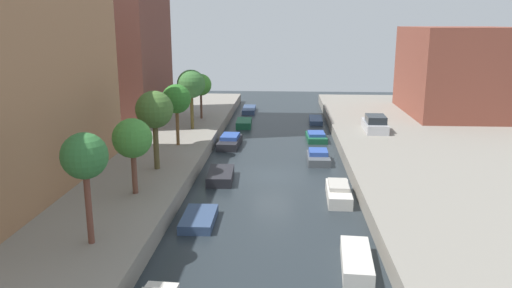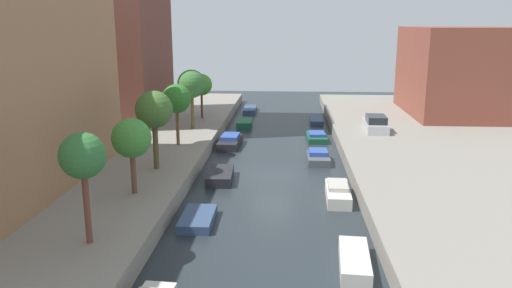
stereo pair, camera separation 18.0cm
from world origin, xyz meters
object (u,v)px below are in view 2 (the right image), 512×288
moored_boat_left_1 (198,219)px  moored_boat_right_5 (316,120)px  moored_boat_left_4 (245,123)px  moored_boat_left_5 (250,110)px  moored_boat_right_1 (354,261)px  moored_boat_left_3 (230,141)px  moored_boat_right_2 (338,193)px  low_block_right (461,71)px  moored_boat_left_2 (220,176)px  street_tree_3 (177,99)px  street_tree_2 (154,110)px  street_tree_1 (131,139)px  street_tree_4 (192,84)px  street_tree_5 (201,85)px  moored_boat_right_3 (318,157)px  parked_car (375,124)px  street_tree_0 (83,157)px  moored_boat_right_4 (317,137)px

moored_boat_left_1 → moored_boat_right_5: 27.94m
moored_boat_left_1 → moored_boat_left_4: bearing=89.3°
moored_boat_left_5 → moored_boat_right_1: 37.73m
moored_boat_left_3 → moored_boat_right_2: moored_boat_right_2 is taller
low_block_right → moored_boat_left_2: size_ratio=3.76×
moored_boat_left_3 → moored_boat_left_4: size_ratio=1.22×
low_block_right → street_tree_3: size_ratio=2.88×
street_tree_2 → moored_boat_left_5: 27.14m
moored_boat_left_5 → moored_boat_left_2: bearing=-90.0°
low_block_right → street_tree_1: (-25.26, -25.84, -1.25)m
low_block_right → street_tree_4: 26.82m
street_tree_5 → moored_boat_right_5: street_tree_5 is taller
moored_boat_left_1 → moored_boat_right_2: (7.46, 3.98, 0.18)m
street_tree_3 → street_tree_4: (-0.00, 5.89, 0.38)m
street_tree_1 → street_tree_5: (0.00, 21.62, 0.19)m
street_tree_2 → moored_boat_right_3: street_tree_2 is taller
moored_boat_left_1 → moored_boat_left_3: size_ratio=0.78×
street_tree_1 → street_tree_3: size_ratio=0.90×
street_tree_4 → parked_car: (15.64, 0.04, -3.27)m
street_tree_5 → street_tree_0: bearing=-90.0°
street_tree_5 → moored_boat_right_3: street_tree_5 is taller
street_tree_0 → moored_boat_right_2: bearing=37.9°
moored_boat_right_1 → moored_boat_right_3: 16.21m
street_tree_1 → moored_boat_right_3: (10.48, 10.30, -3.64)m
moored_boat_right_1 → moored_boat_right_4: (-0.33, 23.27, -0.01)m
moored_boat_left_2 → moored_boat_left_3: size_ratio=0.85×
street_tree_5 → moored_boat_right_4: street_tree_5 is taller
street_tree_2 → moored_boat_left_1: 8.51m
parked_car → moored_boat_right_5: bearing=117.9°
moored_boat_left_5 → moored_boat_right_5: bearing=-38.5°
moored_boat_left_1 → moored_boat_right_3: 13.67m
moored_boat_right_1 → parked_car: bearing=78.7°
moored_boat_left_4 → moored_boat_right_2: size_ratio=0.90×
street_tree_1 → street_tree_3: 10.96m
moored_boat_right_2 → moored_boat_right_3: 7.92m
street_tree_0 → street_tree_5: bearing=90.0°
street_tree_0 → street_tree_4: (-0.00, 23.11, 0.14)m
street_tree_5 → moored_boat_left_1: size_ratio=1.33×
moored_boat_left_1 → moored_boat_right_1: size_ratio=0.87×
moored_boat_left_2 → moored_boat_left_4: moored_boat_left_4 is taller
street_tree_5 → moored_boat_right_3: (10.48, -11.32, -3.84)m
moored_boat_left_5 → moored_boat_right_4: size_ratio=1.25×
low_block_right → street_tree_3: bearing=-149.5°
street_tree_2 → moored_boat_right_5: bearing=61.7°
low_block_right → parked_car: 13.65m
street_tree_4 → moored_boat_right_5: size_ratio=1.34×
moored_boat_right_1 → street_tree_4: bearing=116.0°
moored_boat_right_1 → moored_boat_right_5: moored_boat_right_1 is taller
moored_boat_right_3 → moored_boat_right_1: bearing=-87.9°
street_tree_0 → moored_boat_right_1: bearing=1.9°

